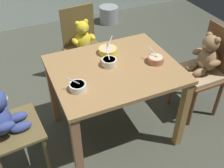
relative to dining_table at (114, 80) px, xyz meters
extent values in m
cube|color=#44463A|center=(0.00, 0.00, -0.62)|extent=(5.20, 5.20, 0.04)
cube|color=#997345|center=(0.00, 0.00, 0.10)|extent=(0.99, 0.81, 0.03)
cube|color=#9B6D47|center=(-0.45, -0.36, -0.26)|extent=(0.06, 0.06, 0.69)
cube|color=olive|center=(0.45, -0.36, -0.26)|extent=(0.06, 0.06, 0.69)
cube|color=#9B6B43|center=(-0.45, 0.36, -0.26)|extent=(0.06, 0.06, 0.69)
cube|color=#A3713F|center=(0.45, 0.36, -0.26)|extent=(0.06, 0.06, 0.69)
cube|color=brown|center=(0.84, -0.05, -0.17)|extent=(0.38, 0.40, 0.02)
cube|color=brown|center=(1.01, -0.05, 0.06)|extent=(0.02, 0.36, 0.43)
cylinder|color=brown|center=(0.68, 0.11, -0.39)|extent=(0.04, 0.04, 0.42)
cylinder|color=brown|center=(0.68, -0.22, -0.39)|extent=(0.04, 0.04, 0.42)
cylinder|color=brown|center=(0.99, 0.12, -0.39)|extent=(0.04, 0.04, 0.42)
cylinder|color=brown|center=(1.00, -0.22, -0.39)|extent=(0.04, 0.04, 0.42)
cube|color=tan|center=(0.84, -0.05, -0.14)|extent=(0.35, 0.37, 0.04)
ellipsoid|color=#947049|center=(0.90, -0.05, -0.01)|extent=(0.17, 0.20, 0.22)
ellipsoid|color=#D9B78C|center=(0.85, -0.05, -0.02)|extent=(0.06, 0.11, 0.13)
sphere|color=#947049|center=(0.89, -0.05, 0.15)|extent=(0.15, 0.15, 0.15)
ellipsoid|color=#D9B78C|center=(0.84, -0.05, 0.14)|extent=(0.05, 0.06, 0.04)
sphere|color=#947049|center=(0.90, 0.00, 0.21)|extent=(0.06, 0.06, 0.06)
sphere|color=#947049|center=(0.90, -0.10, 0.21)|extent=(0.06, 0.06, 0.06)
ellipsoid|color=#947049|center=(0.88, 0.06, 0.02)|extent=(0.13, 0.06, 0.06)
ellipsoid|color=#947049|center=(0.88, -0.16, 0.02)|extent=(0.13, 0.06, 0.06)
ellipsoid|color=#947049|center=(0.78, 0.00, -0.09)|extent=(0.15, 0.07, 0.07)
ellipsoid|color=#947049|center=(0.79, -0.11, -0.09)|extent=(0.15, 0.07, 0.07)
cube|color=brown|center=(-0.84, -0.04, -0.17)|extent=(0.43, 0.44, 0.02)
cylinder|color=brown|center=(-0.66, -0.20, -0.39)|extent=(0.04, 0.04, 0.42)
cylinder|color=brown|center=(-0.69, 0.14, -0.39)|extent=(0.04, 0.04, 0.42)
ellipsoid|color=#C5C18E|center=(-0.85, -0.05, -0.05)|extent=(0.07, 0.12, 0.14)
ellipsoid|color=#C5C18E|center=(-0.83, -0.04, 0.13)|extent=(0.06, 0.07, 0.05)
ellipsoid|color=#374689|center=(-0.87, -0.16, -0.01)|extent=(0.14, 0.08, 0.06)
ellipsoid|color=#374689|center=(-0.78, -0.10, -0.12)|extent=(0.16, 0.08, 0.07)
ellipsoid|color=#374689|center=(-0.79, 0.02, -0.12)|extent=(0.16, 0.08, 0.07)
cube|color=brown|center=(0.01, 0.75, -0.17)|extent=(0.43, 0.44, 0.02)
cube|color=brown|center=(0.00, 0.94, 0.05)|extent=(0.36, 0.05, 0.42)
cylinder|color=brown|center=(-0.14, 0.56, -0.39)|extent=(0.04, 0.04, 0.42)
cylinder|color=brown|center=(0.19, 0.59, -0.39)|extent=(0.04, 0.04, 0.42)
cylinder|color=brown|center=(-0.17, 0.90, -0.39)|extent=(0.04, 0.04, 0.42)
cylinder|color=brown|center=(0.16, 0.93, -0.39)|extent=(0.04, 0.04, 0.42)
ellipsoid|color=yellow|center=(0.01, 0.82, -0.06)|extent=(0.18, 0.16, 0.20)
ellipsoid|color=beige|center=(0.01, 0.77, -0.07)|extent=(0.10, 0.06, 0.12)
sphere|color=yellow|center=(0.01, 0.81, 0.09)|extent=(0.13, 0.13, 0.13)
ellipsoid|color=beige|center=(0.01, 0.76, 0.08)|extent=(0.06, 0.05, 0.04)
sphere|color=yellow|center=(-0.04, 0.81, 0.14)|extent=(0.05, 0.05, 0.05)
sphere|color=yellow|center=(0.05, 0.82, 0.14)|extent=(0.05, 0.05, 0.05)
ellipsoid|color=yellow|center=(-0.09, 0.79, -0.03)|extent=(0.06, 0.12, 0.05)
ellipsoid|color=yellow|center=(0.10, 0.81, -0.03)|extent=(0.06, 0.12, 0.05)
ellipsoid|color=yellow|center=(-0.03, 0.71, -0.13)|extent=(0.07, 0.13, 0.06)
ellipsoid|color=yellow|center=(0.06, 0.72, -0.13)|extent=(0.07, 0.13, 0.06)
cylinder|color=silver|center=(-0.35, -0.14, 0.14)|extent=(0.12, 0.12, 0.05)
cylinder|color=silver|center=(-0.35, -0.14, 0.12)|extent=(0.07, 0.07, 0.01)
cylinder|color=#C5BE8A|center=(-0.35, -0.14, 0.16)|extent=(0.10, 0.10, 0.01)
cylinder|color=#BCBCC1|center=(-0.37, -0.13, 0.20)|extent=(0.08, 0.03, 0.06)
ellipsoid|color=#BCBCC1|center=(-0.34, -0.14, 0.16)|extent=(0.04, 0.03, 0.01)
cylinder|color=yellow|center=(0.04, 0.22, 0.14)|extent=(0.16, 0.16, 0.05)
cylinder|color=yellow|center=(0.04, 0.22, 0.12)|extent=(0.09, 0.09, 0.01)
cylinder|color=#D1B092|center=(0.04, 0.22, 0.16)|extent=(0.13, 0.13, 0.01)
cylinder|color=#BCBCC1|center=(0.06, 0.24, 0.20)|extent=(0.09, 0.08, 0.08)
ellipsoid|color=#BCBCC1|center=(0.03, 0.21, 0.16)|extent=(0.04, 0.04, 0.01)
cylinder|color=#B16B4C|center=(0.33, -0.06, 0.14)|extent=(0.13, 0.13, 0.05)
cylinder|color=#B16B4C|center=(0.33, -0.06, 0.12)|extent=(0.07, 0.07, 0.01)
cylinder|color=beige|center=(0.33, -0.06, 0.17)|extent=(0.11, 0.11, 0.01)
cylinder|color=#BCBCC1|center=(0.32, -0.03, 0.20)|extent=(0.04, 0.09, 0.07)
ellipsoid|color=#BCBCC1|center=(0.34, -0.07, 0.16)|extent=(0.03, 0.04, 0.01)
cylinder|color=beige|center=(-0.03, 0.05, 0.15)|extent=(0.12, 0.12, 0.06)
cylinder|color=beige|center=(-0.03, 0.05, 0.12)|extent=(0.07, 0.07, 0.01)
cylinder|color=beige|center=(-0.03, 0.05, 0.17)|extent=(0.10, 0.10, 0.01)
cylinder|color=#BCBCC1|center=(-0.02, 0.07, 0.20)|extent=(0.02, 0.08, 0.06)
ellipsoid|color=#BCBCC1|center=(-0.03, 0.04, 0.17)|extent=(0.03, 0.03, 0.01)
cylinder|color=#93969B|center=(0.87, 2.15, -0.47)|extent=(0.30, 0.30, 0.26)
camera|label=1|loc=(-0.71, -1.56, 1.31)|focal=42.80mm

